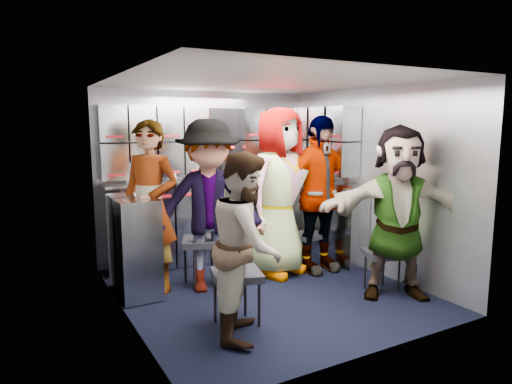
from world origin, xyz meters
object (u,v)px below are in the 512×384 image
jump_seat_center (271,232)px  attendant_arc_e (398,212)px  attendant_standing (150,207)px  attendant_arc_a (247,245)px  attendant_arc_b (209,206)px  jump_seat_near_left (237,278)px  jump_seat_mid_right (308,237)px  jump_seat_near_right (383,256)px  attendant_arc_d (318,195)px  attendant_arc_c (279,192)px  jump_seat_mid_left (203,244)px

jump_seat_center → attendant_arc_e: size_ratio=0.30×
attendant_standing → attendant_arc_a: bearing=-23.5°
jump_seat_center → attendant_arc_a: attendant_arc_a is taller
attendant_arc_b → attendant_standing: bearing=169.7°
jump_seat_center → attendant_arc_a: bearing=-127.5°
jump_seat_near_left → attendant_arc_b: attendant_arc_b is taller
jump_seat_mid_right → attendant_arc_b: 1.43m
jump_seat_center → jump_seat_near_right: (0.65, -1.15, -0.08)m
jump_seat_near_left → attendant_arc_e: 1.73m
jump_seat_near_left → jump_seat_near_right: jump_seat_near_left is taller
jump_seat_near_right → attendant_arc_b: 1.84m
jump_seat_near_left → attendant_arc_d: (1.46, 0.84, 0.48)m
jump_seat_center → attendant_arc_b: (-0.89, -0.27, 0.43)m
attendant_arc_c → jump_seat_mid_left: bearing=154.8°
attendant_standing → jump_seat_mid_left: bearing=42.0°
jump_seat_mid_left → attendant_arc_a: attendant_arc_a is taller
jump_seat_near_left → jump_seat_center: 1.54m
attendant_arc_e → attendant_arc_c: bearing=150.5°
jump_seat_mid_right → attendant_arc_b: bearing=-174.1°
jump_seat_center → attendant_arc_b: bearing=-163.2°
jump_seat_mid_right → attendant_arc_d: (-0.00, -0.18, 0.54)m
jump_seat_center → jump_seat_near_right: bearing=-60.7°
jump_seat_center → jump_seat_near_right: 1.32m
attendant_arc_c → attendant_standing: bearing=154.1°
jump_seat_mid_right → jump_seat_near_right: bearing=-78.7°
jump_seat_near_right → attendant_arc_e: size_ratio=0.26×
jump_seat_near_left → attendant_arc_d: attendant_arc_d is taller
attendant_arc_b → attendant_arc_c: attendant_arc_c is taller
jump_seat_mid_left → jump_seat_center: size_ratio=1.08×
jump_seat_mid_left → attendant_arc_b: bearing=-90.0°
attendant_standing → attendant_arc_d: bearing=40.8°
attendant_arc_e → jump_seat_near_left: bearing=-154.9°
jump_seat_mid_right → attendant_arc_e: (0.20, -1.20, 0.49)m
jump_seat_near_right → jump_seat_near_left: bearing=-179.9°
jump_seat_mid_right → attendant_arc_e: 1.31m
jump_seat_near_left → jump_seat_near_right: size_ratio=1.09×
jump_seat_near_left → jump_seat_near_right: (1.67, 0.00, -0.05)m
jump_seat_near_left → jump_seat_mid_right: bearing=34.9°
jump_seat_near_left → attendant_arc_c: (1.02, 0.97, 0.52)m
attendant_arc_d → jump_seat_near_left: bearing=-151.0°
jump_seat_center → attendant_arc_e: attendant_arc_e is taller
jump_seat_near_right → attendant_arc_b: (-1.53, 0.88, 0.51)m
attendant_arc_c → attendant_arc_b: bearing=166.4°
jump_seat_mid_left → attendant_arc_a: 1.29m
jump_seat_mid_right → attendant_arc_d: bearing=-90.0°
attendant_standing → attendant_arc_e: bearing=17.3°
attendant_standing → attendant_arc_b: bearing=24.3°
jump_seat_center → attendant_standing: attendant_standing is taller
attendant_standing → attendant_arc_a: attendant_standing is taller
attendant_arc_a → attendant_arc_b: attendant_arc_b is taller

